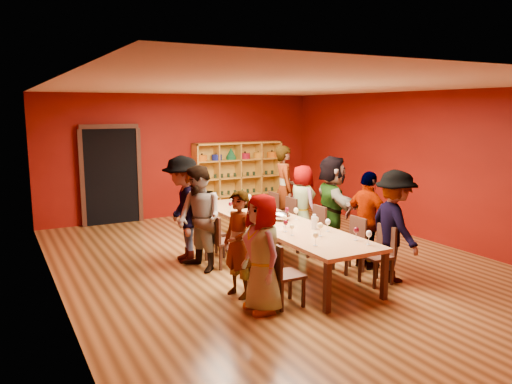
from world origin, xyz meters
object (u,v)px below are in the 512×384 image
Objects in this scene: chair_person_right_1 at (352,241)px; wine_bottle at (242,198)px; person_left_1 at (239,244)px; chair_person_right_4 at (269,211)px; chair_person_left_3 at (207,230)px; person_right_0 at (395,226)px; person_right_1 at (368,220)px; chair_person_left_2 at (221,238)px; person_right_4 at (284,189)px; spittoon_bowl at (281,216)px; chair_person_right_3 at (287,218)px; person_left_2 at (199,219)px; person_right_3 at (302,203)px; chair_person_right_2 at (314,228)px; tasting_table at (275,224)px; chair_person_left_1 at (259,259)px; shelving_unit at (237,174)px; person_right_2 at (332,204)px; chair_person_left_0 at (281,271)px; person_left_0 at (262,253)px; chair_person_right_0 at (381,251)px.

wine_bottle reaches higher than chair_person_right_1.
person_left_1 reaches higher than chair_person_right_4.
person_right_0 reaches higher than chair_person_left_3.
chair_person_left_2 is at bearing 52.96° from person_right_1.
person_right_4 is at bearing 10.83° from person_right_0.
person_left_1 is 4.79× the size of spittoon_bowl.
chair_person_right_3 is (1.82, 0.24, 0.00)m from chair_person_left_3.
person_right_3 is (2.58, 0.86, -0.11)m from person_left_2.
chair_person_right_2 is 1.00× the size of chair_person_right_4.
tasting_table is 2.58× the size of person_left_2.
chair_person_right_1 is at bearing -49.46° from spittoon_bowl.
person_right_4 is (0.38, 2.76, 0.44)m from chair_person_right_1.
person_right_4 is 2.18m from spittoon_bowl.
chair_person_left_1 and chair_person_right_1 have the same top height.
shelving_unit is at bearing -4.31° from person_right_3.
tasting_table is 1.72m from wine_bottle.
chair_person_right_1 is 2.80× the size of spittoon_bowl.
tasting_table is at bearing -43.46° from chair_person_left_3.
person_right_1 is at bearing -29.31° from chair_person_left_2.
wine_bottle is (-1.07, 1.56, -0.04)m from person_right_2.
chair_person_left_3 is at bearing 87.99° from person_right_2.
person_left_2 is 1.96× the size of chair_person_right_2.
person_left_0 is at bearing 180.00° from chair_person_left_0.
chair_person_left_1 is at bearing 135.28° from person_right_2.
person_right_4 reaches higher than wine_bottle.
person_right_4 is (2.49, 3.51, 0.15)m from person_left_0.
person_right_1 is at bearing 109.00° from person_left_0.
person_right_1 is 1.09m from person_right_2.
chair_person_right_0 is at bearing -176.21° from person_right_2.
chair_person_left_0 is at bearing -90.00° from chair_person_left_3.
chair_person_right_4 is at bearing 62.62° from chair_person_left_0.
chair_person_left_1 is 0.42m from person_left_1.
person_right_1 is 2.80m from chair_person_right_4.
chair_person_left_1 is at bearing -113.10° from shelving_unit.
person_right_2 is at bearing 6.06° from tasting_table.
person_right_2 reaches higher than chair_person_right_0.
chair_person_right_2 is 2.80× the size of spittoon_bowl.
person_left_0 is 3.52m from chair_person_right_3.
spittoon_bowl reaches higher than chair_person_right_0.
chair_person_right_3 is at bearing 57.01° from chair_person_left_0.
person_left_2 is at bearing 103.78° from person_right_2.
chair_person_left_2 and chair_person_right_3 have the same top height.
chair_person_left_0 and chair_person_left_1 have the same top height.
tasting_table is 1.27m from chair_person_left_3.
chair_person_right_4 is at bearing 90.00° from chair_person_right_2.
person_right_3 is 4.80× the size of spittoon_bowl.
chair_person_left_0 is at bearing -117.38° from chair_person_right_4.
tasting_table is at bearing 61.85° from chair_person_left_0.
person_left_1 is 1.71× the size of chair_person_right_3.
person_right_0 is at bearing -14.23° from chair_person_left_1.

